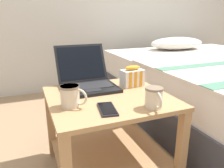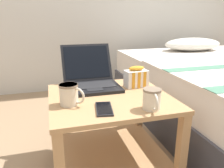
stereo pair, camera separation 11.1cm
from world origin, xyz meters
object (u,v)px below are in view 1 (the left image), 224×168
(laptop, at_px, (87,79))
(cell_phone, at_px, (107,109))
(bed, at_px, (223,87))
(mug_front_left, at_px, (154,97))
(snack_bag, at_px, (132,77))
(mug_front_right, at_px, (71,95))

(laptop, distance_m, cell_phone, 0.37)
(bed, distance_m, mug_front_left, 1.29)
(bed, height_order, cell_phone, bed)
(laptop, bearing_deg, mug_front_left, -64.42)
(bed, height_order, mug_front_left, bed)
(laptop, bearing_deg, cell_phone, -91.26)
(laptop, height_order, snack_bag, laptop)
(laptop, relative_size, mug_front_left, 2.87)
(bed, bearing_deg, cell_phone, -158.54)
(mug_front_right, bearing_deg, snack_bag, 23.52)
(snack_bag, relative_size, cell_phone, 0.86)
(mug_front_left, xyz_separation_m, mug_front_right, (-0.36, 0.16, 0.00))
(mug_front_left, xyz_separation_m, cell_phone, (-0.21, 0.06, -0.05))
(snack_bag, bearing_deg, mug_front_right, -156.48)
(bed, distance_m, mug_front_right, 1.56)
(bed, xyz_separation_m, snack_bag, (-1.06, -0.24, 0.26))
(bed, height_order, snack_bag, bed)
(bed, height_order, laptop, laptop)
(snack_bag, height_order, cell_phone, snack_bag)
(mug_front_left, height_order, snack_bag, snack_bag)
(mug_front_left, xyz_separation_m, snack_bag, (0.06, 0.34, 0.00))
(mug_front_left, distance_m, snack_bag, 0.35)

